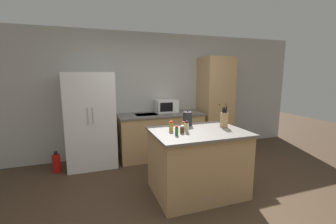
{
  "coord_description": "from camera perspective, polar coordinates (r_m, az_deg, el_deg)",
  "views": [
    {
      "loc": [
        -1.33,
        -2.43,
        1.74
      ],
      "look_at": [
        0.01,
        1.4,
        1.05
      ],
      "focal_mm": 24.0,
      "sensor_mm": 36.0,
      "label": 1
    }
  ],
  "objects": [
    {
      "name": "ground_plane",
      "position": [
        3.27,
        8.64,
        -22.59
      ],
      "size": [
        14.0,
        14.0,
        0.0
      ],
      "primitive_type": "plane",
      "color": "#423021"
    },
    {
      "name": "wall_back",
      "position": [
        4.96,
        -3.69,
        4.54
      ],
      "size": [
        7.2,
        0.06,
        2.6
      ],
      "color": "#B2B2AD",
      "rests_on": "ground_plane"
    },
    {
      "name": "refrigerator",
      "position": [
        4.46,
        -18.99,
        -1.92
      ],
      "size": [
        0.87,
        0.72,
        1.77
      ],
      "color": "white",
      "rests_on": "ground_plane"
    },
    {
      "name": "back_counter",
      "position": [
        4.78,
        -1.81,
        -5.82
      ],
      "size": [
        1.77,
        0.7,
        0.93
      ],
      "color": "tan",
      "rests_on": "ground_plane"
    },
    {
      "name": "pantry_cabinet",
      "position": [
        5.22,
        11.84,
        1.89
      ],
      "size": [
        0.66,
        0.63,
        2.11
      ],
      "color": "tan",
      "rests_on": "ground_plane"
    },
    {
      "name": "kitchen_island",
      "position": [
        3.39,
        7.49,
        -12.39
      ],
      "size": [
        1.32,
        0.99,
        0.94
      ],
      "color": "tan",
      "rests_on": "ground_plane"
    },
    {
      "name": "microwave",
      "position": [
        4.85,
        -0.41,
        1.57
      ],
      "size": [
        0.46,
        0.35,
        0.27
      ],
      "color": "white",
      "rests_on": "back_counter"
    },
    {
      "name": "knife_block",
      "position": [
        3.49,
        14.05,
        -1.79
      ],
      "size": [
        0.1,
        0.07,
        0.33
      ],
      "color": "tan",
      "rests_on": "kitchen_island"
    },
    {
      "name": "spice_bottle_tall_dark",
      "position": [
        3.16,
        0.8,
        -3.71
      ],
      "size": [
        0.06,
        0.06,
        0.15
      ],
      "color": "gold",
      "rests_on": "kitchen_island"
    },
    {
      "name": "spice_bottle_short_red",
      "position": [
        3.13,
        4.79,
        -3.79
      ],
      "size": [
        0.06,
        0.06,
        0.16
      ],
      "color": "beige",
      "rests_on": "kitchen_island"
    },
    {
      "name": "spice_bottle_amber_oil",
      "position": [
        3.08,
        3.6,
        -4.47
      ],
      "size": [
        0.06,
        0.06,
        0.1
      ],
      "color": "#563319",
      "rests_on": "kitchen_island"
    },
    {
      "name": "spice_bottle_green_herb",
      "position": [
        3.28,
        3.95,
        -3.5
      ],
      "size": [
        0.06,
        0.06,
        0.12
      ],
      "color": "gold",
      "rests_on": "kitchen_island"
    },
    {
      "name": "spice_bottle_pale_salt",
      "position": [
        2.97,
        2.22,
        -4.8
      ],
      "size": [
        0.04,
        0.04,
        0.12
      ],
      "color": "#337033",
      "rests_on": "kitchen_island"
    },
    {
      "name": "kettle",
      "position": [
        3.53,
        4.99,
        -1.68
      ],
      "size": [
        0.14,
        0.14,
        0.24
      ],
      "color": "#232326",
      "rests_on": "kitchen_island"
    },
    {
      "name": "fire_extinguisher",
      "position": [
        4.57,
        -26.49,
        -11.5
      ],
      "size": [
        0.14,
        0.14,
        0.38
      ],
      "color": "red",
      "rests_on": "ground_plane"
    }
  ]
}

